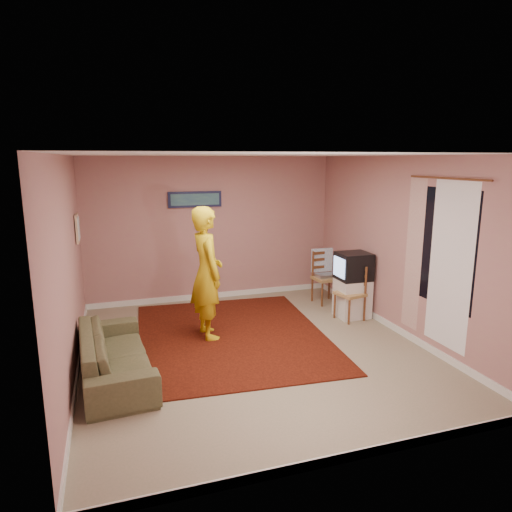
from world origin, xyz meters
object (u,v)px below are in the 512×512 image
object	(u,v)px
chair_a	(326,272)
chair_b	(350,287)
sofa	(115,354)
crt_tv	(353,266)
person	(207,273)
tv_cabinet	(352,298)

from	to	relation	value
chair_a	chair_b	distance (m)	0.93
chair_b	sofa	bearing A→B (deg)	-88.90
crt_tv	chair_b	bearing A→B (deg)	-131.08
crt_tv	chair_b	size ratio (longest dim) A/B	1.08
person	chair_b	bearing A→B (deg)	-95.81
sofa	person	size ratio (longest dim) A/B	1.01
chair_a	sofa	world-z (taller)	chair_a
tv_cabinet	chair_b	distance (m)	0.28
chair_b	crt_tv	bearing A→B (deg)	125.59
chair_a	sofa	xyz separation A→B (m)	(-3.67, -1.82, -0.28)
chair_b	person	world-z (taller)	person
sofa	chair_b	bearing A→B (deg)	-80.04
tv_cabinet	chair_a	world-z (taller)	chair_a
chair_a	person	xyz separation A→B (m)	(-2.36, -0.92, 0.39)
tv_cabinet	sofa	distance (m)	3.89
tv_cabinet	sofa	size ratio (longest dim) A/B	0.33
tv_cabinet	chair_b	bearing A→B (deg)	-132.98
chair_a	person	distance (m)	2.56
crt_tv	sofa	distance (m)	3.92
tv_cabinet	chair_a	xyz separation A→B (m)	(-0.08, 0.80, 0.25)
chair_a	chair_b	xyz separation A→B (m)	(-0.04, -0.92, -0.02)
crt_tv	sofa	bearing A→B (deg)	-164.22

